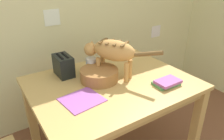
# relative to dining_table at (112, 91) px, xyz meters

# --- Properties ---
(wall_rear) EXTENTS (4.34, 0.11, 2.50)m
(wall_rear) POSITION_rel_dining_table_xyz_m (-0.00, 0.82, 0.59)
(wall_rear) COLOR beige
(wall_rear) RESTS_ON ground_plane
(dining_table) EXTENTS (1.24, 0.97, 0.75)m
(dining_table) POSITION_rel_dining_table_xyz_m (0.00, 0.00, 0.00)
(dining_table) COLOR tan
(dining_table) RESTS_ON ground_plane
(cat) EXTENTS (0.38, 0.57, 0.31)m
(cat) POSITION_rel_dining_table_xyz_m (0.05, 0.08, 0.30)
(cat) COLOR tan
(cat) RESTS_ON dining_table
(saucer_bowl) EXTENTS (0.17, 0.17, 0.04)m
(saucer_bowl) POSITION_rel_dining_table_xyz_m (-0.06, 0.24, 0.11)
(saucer_bowl) COLOR green
(saucer_bowl) RESTS_ON dining_table
(coffee_mug) EXTENTS (0.13, 0.09, 0.09)m
(coffee_mug) POSITION_rel_dining_table_xyz_m (-0.05, 0.24, 0.17)
(coffee_mug) COLOR silver
(coffee_mug) RESTS_ON saucer_bowl
(magazine) EXTENTS (0.29, 0.27, 0.01)m
(magazine) POSITION_rel_dining_table_xyz_m (-0.32, -0.11, 0.09)
(magazine) COLOR #9E52A9
(magazine) RESTS_ON dining_table
(book_stack) EXTENTS (0.20, 0.15, 0.04)m
(book_stack) POSITION_rel_dining_table_xyz_m (0.32, -0.28, 0.11)
(book_stack) COLOR #519757
(book_stack) RESTS_ON dining_table
(wicker_basket) EXTENTS (0.30, 0.30, 0.09)m
(wicker_basket) POSITION_rel_dining_table_xyz_m (-0.07, 0.07, 0.14)
(wicker_basket) COLOR #986433
(wicker_basket) RESTS_ON dining_table
(toaster) EXTENTS (0.12, 0.20, 0.18)m
(toaster) POSITION_rel_dining_table_xyz_m (-0.27, 0.31, 0.17)
(toaster) COLOR black
(toaster) RESTS_ON dining_table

